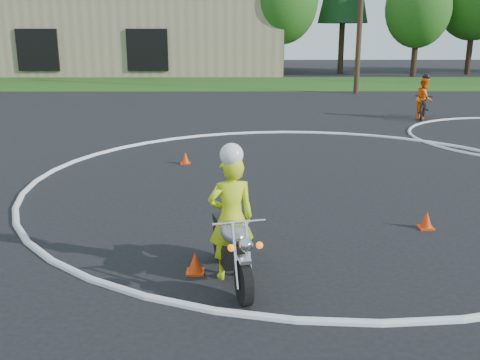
{
  "coord_description": "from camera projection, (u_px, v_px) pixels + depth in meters",
  "views": [
    {
      "loc": [
        -1.63,
        -8.31,
        3.15
      ],
      "look_at": [
        -1.55,
        -0.85,
        1.1
      ],
      "focal_mm": 40.0,
      "sensor_mm": 36.0,
      "label": 1
    }
  ],
  "objects": [
    {
      "name": "ground",
      "position": [
        333.0,
        230.0,
        8.86
      ],
      "size": [
        120.0,
        120.0,
        0.0
      ],
      "primitive_type": "plane",
      "color": "black",
      "rests_on": "ground"
    },
    {
      "name": "grass_strip",
      "position": [
        259.0,
        83.0,
        34.9
      ],
      "size": [
        120.0,
        10.0,
        0.02
      ],
      "primitive_type": "cube",
      "color": "#1E4714",
      "rests_on": "ground"
    },
    {
      "name": "course_markings",
      "position": [
        390.0,
        166.0,
        13.08
      ],
      "size": [
        19.05,
        19.05,
        0.12
      ],
      "color": "silver",
      "rests_on": "ground"
    },
    {
      "name": "primary_motorcycle",
      "position": [
        232.0,
        247.0,
        6.9
      ],
      "size": [
        0.7,
        1.85,
        0.99
      ],
      "rotation": [
        0.0,
        0.0,
        0.24
      ],
      "color": "black",
      "rests_on": "ground"
    },
    {
      "name": "rider_primary_grp",
      "position": [
        231.0,
        214.0,
        6.92
      ],
      "size": [
        0.68,
        0.53,
        1.84
      ],
      "rotation": [
        0.0,
        0.0,
        0.24
      ],
      "color": "#C3DF17",
      "rests_on": "ground"
    },
    {
      "name": "rider_second_grp",
      "position": [
        424.0,
        103.0,
        20.27
      ],
      "size": [
        1.27,
        1.88,
        1.71
      ],
      "rotation": [
        0.0,
        0.0,
        -0.4
      ],
      "color": "black",
      "rests_on": "ground"
    },
    {
      "name": "warehouse",
      "position": [
        45.0,
        22.0,
        46.15
      ],
      "size": [
        41.0,
        17.0,
        8.3
      ],
      "color": "tan",
      "rests_on": "ground"
    }
  ]
}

